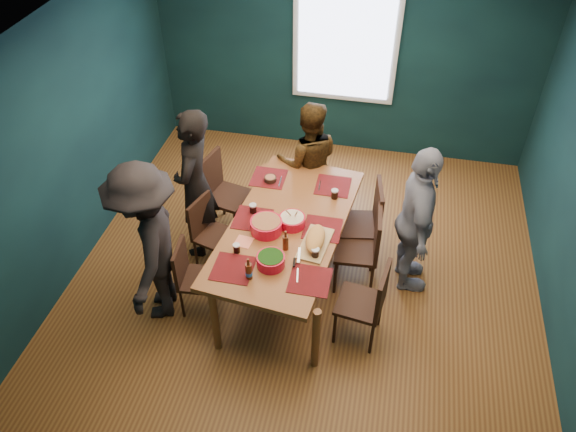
% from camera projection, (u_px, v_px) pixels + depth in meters
% --- Properties ---
extents(room, '(5.01, 5.01, 2.71)m').
position_uv_depth(room, '(316.00, 152.00, 5.61)').
color(room, brown).
rests_on(room, ground).
extents(dining_table, '(1.33, 2.28, 0.83)m').
position_uv_depth(dining_table, '(287.00, 230.00, 5.67)').
color(dining_table, brown).
rests_on(dining_table, floor).
extents(chair_left_far, '(0.54, 0.54, 0.99)m').
position_uv_depth(chair_left_far, '(220.00, 188.00, 6.46)').
color(chair_left_far, black).
rests_on(chair_left_far, floor).
extents(chair_left_mid, '(0.48, 0.48, 0.86)m').
position_uv_depth(chair_left_mid, '(208.00, 228.00, 6.06)').
color(chair_left_mid, black).
rests_on(chair_left_mid, floor).
extents(chair_left_near, '(0.41, 0.41, 0.83)m').
position_uv_depth(chair_left_near, '(191.00, 273.00, 5.57)').
color(chair_left_near, black).
rests_on(chair_left_near, floor).
extents(chair_right_far, '(0.53, 0.53, 1.01)m').
position_uv_depth(chair_right_far, '(366.00, 218.00, 6.04)').
color(chair_right_far, black).
rests_on(chair_right_far, floor).
extents(chair_right_mid, '(0.47, 0.47, 0.98)m').
position_uv_depth(chair_right_mid, '(366.00, 244.00, 5.76)').
color(chair_right_mid, black).
rests_on(chair_right_mid, floor).
extents(chair_right_near, '(0.48, 0.48, 0.94)m').
position_uv_depth(chair_right_near, '(370.00, 299.00, 5.23)').
color(chair_right_near, black).
rests_on(chair_right_near, floor).
extents(person_far_left, '(0.46, 0.67, 1.78)m').
position_uv_depth(person_far_left, '(195.00, 185.00, 5.99)').
color(person_far_left, black).
rests_on(person_far_left, floor).
extents(person_back, '(0.85, 0.73, 1.53)m').
position_uv_depth(person_back, '(308.00, 162.00, 6.52)').
color(person_back, black).
rests_on(person_back, floor).
extents(person_right, '(0.55, 1.05, 1.71)m').
position_uv_depth(person_right, '(416.00, 222.00, 5.59)').
color(person_right, silver).
rests_on(person_right, floor).
extents(person_near_left, '(0.90, 1.27, 1.79)m').
position_uv_depth(person_near_left, '(149.00, 245.00, 5.29)').
color(person_near_left, black).
rests_on(person_near_left, floor).
extents(bowl_salad, '(0.32, 0.32, 0.13)m').
position_uv_depth(bowl_salad, '(266.00, 226.00, 5.49)').
color(bowl_salad, red).
rests_on(bowl_salad, dining_table).
extents(bowl_dumpling, '(0.26, 0.26, 0.25)m').
position_uv_depth(bowl_dumpling, '(292.00, 221.00, 5.56)').
color(bowl_dumpling, red).
rests_on(bowl_dumpling, dining_table).
extents(bowl_herbs, '(0.27, 0.27, 0.12)m').
position_uv_depth(bowl_herbs, '(271.00, 260.00, 5.14)').
color(bowl_herbs, red).
rests_on(bowl_herbs, dining_table).
extents(cutting_board, '(0.32, 0.63, 0.14)m').
position_uv_depth(cutting_board, '(315.00, 240.00, 5.35)').
color(cutting_board, tan).
rests_on(cutting_board, dining_table).
extents(small_bowl, '(0.14, 0.14, 0.06)m').
position_uv_depth(small_bowl, '(270.00, 179.00, 6.13)').
color(small_bowl, black).
rests_on(small_bowl, dining_table).
extents(beer_bottle_a, '(0.07, 0.07, 0.24)m').
position_uv_depth(beer_bottle_a, '(249.00, 271.00, 5.00)').
color(beer_bottle_a, '#4A1D0D').
rests_on(beer_bottle_a, dining_table).
extents(beer_bottle_b, '(0.06, 0.06, 0.22)m').
position_uv_depth(beer_bottle_b, '(286.00, 242.00, 5.29)').
color(beer_bottle_b, '#4A1D0D').
rests_on(beer_bottle_b, dining_table).
extents(cola_glass_a, '(0.07, 0.07, 0.09)m').
position_uv_depth(cola_glass_a, '(237.00, 248.00, 5.28)').
color(cola_glass_a, black).
rests_on(cola_glass_a, dining_table).
extents(cola_glass_b, '(0.08, 0.08, 0.11)m').
position_uv_depth(cola_glass_b, '(315.00, 253.00, 5.22)').
color(cola_glass_b, black).
rests_on(cola_glass_b, dining_table).
extents(cola_glass_c, '(0.07, 0.07, 0.10)m').
position_uv_depth(cola_glass_c, '(335.00, 194.00, 5.89)').
color(cola_glass_c, black).
rests_on(cola_glass_c, dining_table).
extents(cola_glass_d, '(0.07, 0.07, 0.10)m').
position_uv_depth(cola_glass_d, '(253.00, 208.00, 5.71)').
color(cola_glass_d, black).
rests_on(cola_glass_d, dining_table).
extents(napkin_a, '(0.17, 0.17, 0.00)m').
position_uv_depth(napkin_a, '(322.00, 222.00, 5.64)').
color(napkin_a, '#FF866B').
rests_on(napkin_a, dining_table).
extents(napkin_b, '(0.18, 0.18, 0.00)m').
position_uv_depth(napkin_b, '(244.00, 242.00, 5.42)').
color(napkin_b, '#FF866B').
rests_on(napkin_b, dining_table).
extents(napkin_c, '(0.21, 0.21, 0.00)m').
position_uv_depth(napkin_c, '(307.00, 278.00, 5.06)').
color(napkin_c, '#FF866B').
rests_on(napkin_c, dining_table).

